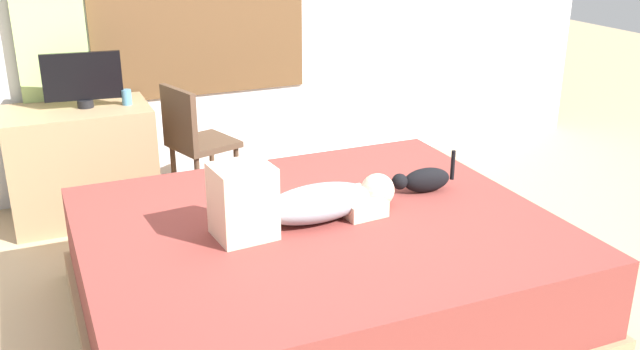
{
  "coord_description": "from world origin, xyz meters",
  "views": [
    {
      "loc": [
        -1.31,
        -2.71,
        1.94
      ],
      "look_at": [
        -0.0,
        0.34,
        0.68
      ],
      "focal_mm": 39.85,
      "sensor_mm": 36.0,
      "label": 1
    }
  ],
  "objects": [
    {
      "name": "ground_plane",
      "position": [
        0.0,
        0.0,
        0.0
      ],
      "size": [
        16.0,
        16.0,
        0.0
      ],
      "primitive_type": "plane",
      "color": "tan"
    },
    {
      "name": "bed",
      "position": [
        -0.1,
        0.14,
        0.26
      ],
      "size": [
        2.26,
        1.9,
        0.53
      ],
      "color": "#997A56",
      "rests_on": "ground"
    },
    {
      "name": "person_lying",
      "position": [
        -0.19,
        0.15,
        0.64
      ],
      "size": [
        0.94,
        0.33,
        0.34
      ],
      "color": "#8C939E",
      "rests_on": "bed"
    },
    {
      "name": "cat",
      "position": [
        0.56,
        0.26,
        0.59
      ],
      "size": [
        0.36,
        0.13,
        0.21
      ],
      "color": "black",
      "rests_on": "bed"
    },
    {
      "name": "desk",
      "position": [
        -1.02,
        1.88,
        0.37
      ],
      "size": [
        0.9,
        0.56,
        0.74
      ],
      "color": "#997A56",
      "rests_on": "ground"
    },
    {
      "name": "tv_monitor",
      "position": [
        -0.96,
        1.88,
        0.92
      ],
      "size": [
        0.48,
        0.1,
        0.35
      ],
      "color": "black",
      "rests_on": "desk"
    },
    {
      "name": "cup",
      "position": [
        -0.7,
        1.84,
        0.79
      ],
      "size": [
        0.06,
        0.06,
        0.1
      ],
      "primitive_type": "cylinder",
      "color": "teal",
      "rests_on": "desk"
    },
    {
      "name": "chair_by_desk",
      "position": [
        -0.32,
        1.68,
        0.51
      ],
      "size": [
        0.48,
        0.48,
        0.86
      ],
      "color": "#4C3828",
      "rests_on": "ground"
    },
    {
      "name": "curtain_left",
      "position": [
        -1.1,
        2.16,
        1.31
      ],
      "size": [
        0.44,
        0.06,
        2.62
      ],
      "primitive_type": "cube",
      "color": "#ADCC75",
      "rests_on": "ground"
    }
  ]
}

